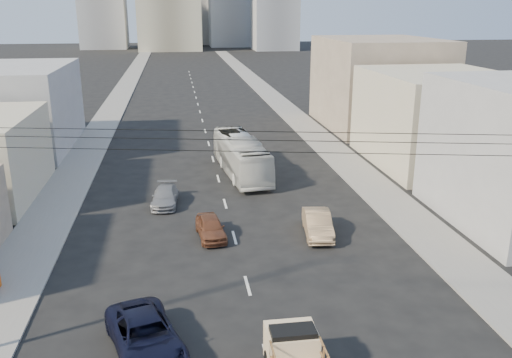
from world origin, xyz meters
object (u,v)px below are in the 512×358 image
object	(u,v)px
city_bus	(241,156)
sedan_brown	(211,227)
navy_pickup	(145,336)
sedan_tan	(318,224)
sedan_grey	(165,196)

from	to	relation	value
city_bus	sedan_brown	distance (m)	13.23
navy_pickup	city_bus	distance (m)	24.80
sedan_brown	sedan_tan	world-z (taller)	sedan_tan
sedan_brown	navy_pickup	bearing A→B (deg)	-112.44
sedan_brown	city_bus	bearing A→B (deg)	69.40
city_bus	sedan_brown	world-z (taller)	city_bus
sedan_brown	sedan_grey	bearing A→B (deg)	108.66
sedan_brown	sedan_grey	world-z (taller)	sedan_brown
navy_pickup	sedan_grey	xyz separation A→B (m)	(0.58, 17.27, -0.13)
navy_pickup	sedan_brown	bearing A→B (deg)	56.79
sedan_tan	city_bus	bearing A→B (deg)	110.31
navy_pickup	sedan_grey	world-z (taller)	navy_pickup
sedan_tan	sedan_grey	size ratio (longest dim) A/B	1.05
sedan_grey	sedan_brown	bearing A→B (deg)	-61.21
sedan_brown	sedan_tan	distance (m)	6.50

